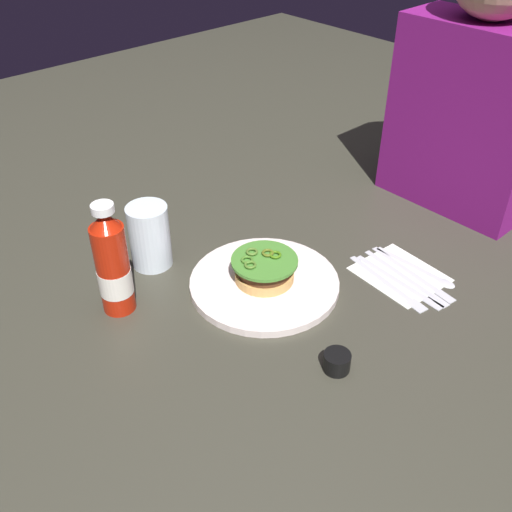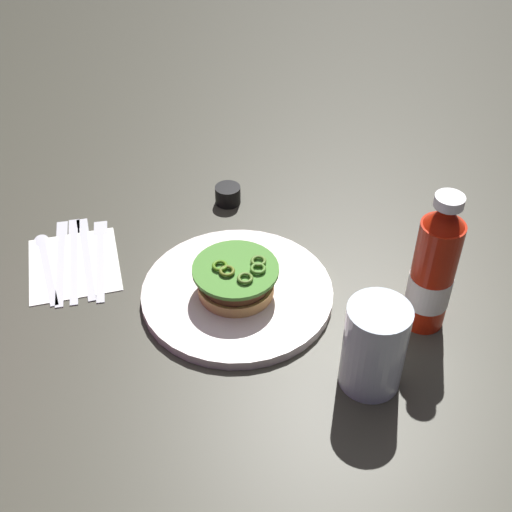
{
  "view_description": "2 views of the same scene",
  "coord_description": "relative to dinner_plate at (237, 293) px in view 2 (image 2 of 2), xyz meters",
  "views": [
    {
      "loc": [
        0.59,
        -0.57,
        0.7
      ],
      "look_at": [
        -0.04,
        0.0,
        0.08
      ],
      "focal_mm": 40.9,
      "sensor_mm": 36.0,
      "label": 1
    },
    {
      "loc": [
        -0.72,
        0.23,
        0.69
      ],
      "look_at": [
        -0.03,
        -0.01,
        0.06
      ],
      "focal_mm": 46.77,
      "sensor_mm": 36.0,
      "label": 2
    }
  ],
  "objects": [
    {
      "name": "ground_plane",
      "position": [
        0.04,
        -0.03,
        -0.01
      ],
      "size": [
        3.0,
        3.0,
        0.0
      ],
      "primitive_type": "plane",
      "color": "#37362B"
    },
    {
      "name": "dinner_plate",
      "position": [
        0.0,
        0.0,
        0.0
      ],
      "size": [
        0.28,
        0.28,
        0.01
      ],
      "primitive_type": "cylinder",
      "color": "silver",
      "rests_on": "ground_plane"
    },
    {
      "name": "burger_sandwich",
      "position": [
        -0.0,
        0.0,
        0.03
      ],
      "size": [
        0.13,
        0.13,
        0.05
      ],
      "color": "tan",
      "rests_on": "dinner_plate"
    },
    {
      "name": "ketchup_bottle",
      "position": [
        -0.13,
        -0.23,
        0.09
      ],
      "size": [
        0.06,
        0.06,
        0.22
      ],
      "color": "#B21D0A",
      "rests_on": "ground_plane"
    },
    {
      "name": "water_glass",
      "position": [
        -0.21,
        -0.11,
        0.06
      ],
      "size": [
        0.08,
        0.08,
        0.13
      ],
      "primitive_type": "cylinder",
      "color": "silver",
      "rests_on": "ground_plane"
    },
    {
      "name": "condiment_cup",
      "position": [
        0.23,
        -0.06,
        0.01
      ],
      "size": [
        0.04,
        0.04,
        0.03
      ],
      "primitive_type": "cylinder",
      "color": "black",
      "rests_on": "ground_plane"
    },
    {
      "name": "napkin",
      "position": [
        0.15,
        0.22,
        -0.01
      ],
      "size": [
        0.17,
        0.15,
        0.0
      ],
      "primitive_type": "cube",
      "rotation": [
        0.0,
        0.0,
        -0.08
      ],
      "color": "white",
      "rests_on": "ground_plane"
    },
    {
      "name": "fork_utensil",
      "position": [
        0.17,
        0.18,
        -0.0
      ],
      "size": [
        0.2,
        0.05,
        0.0
      ],
      "color": "silver",
      "rests_on": "napkin"
    },
    {
      "name": "table_knife",
      "position": [
        0.18,
        0.2,
        -0.0
      ],
      "size": [
        0.21,
        0.03,
        0.0
      ],
      "color": "silver",
      "rests_on": "napkin"
    },
    {
      "name": "steak_knife",
      "position": [
        0.18,
        0.22,
        -0.0
      ],
      "size": [
        0.21,
        0.04,
        0.0
      ],
      "color": "silver",
      "rests_on": "napkin"
    },
    {
      "name": "butter_knife",
      "position": [
        0.18,
        0.24,
        -0.0
      ],
      "size": [
        0.21,
        0.04,
        0.0
      ],
      "color": "silver",
      "rests_on": "napkin"
    },
    {
      "name": "spoon_utensil",
      "position": [
        0.18,
        0.26,
        -0.0
      ],
      "size": [
        0.18,
        0.03,
        0.0
      ],
      "color": "silver",
      "rests_on": "napkin"
    }
  ]
}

